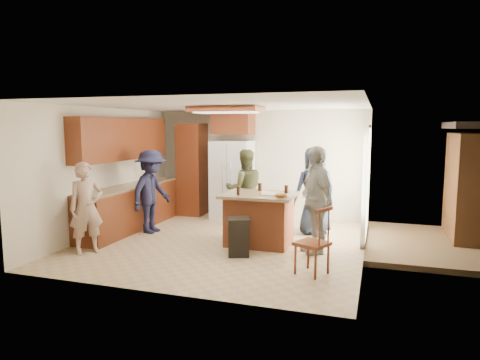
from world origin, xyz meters
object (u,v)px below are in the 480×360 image
(person_behind_left, at_px, (245,189))
(person_behind_right, at_px, (315,190))
(refrigerator, at_px, (232,180))
(kitchen_island, at_px, (259,219))
(person_side_right, at_px, (316,200))
(spindle_chair, at_px, (313,244))
(trash_bin, at_px, (239,236))
(person_front_left, at_px, (86,208))
(person_counter, at_px, (151,191))

(person_behind_left, bearing_deg, person_behind_right, 152.54)
(refrigerator, relative_size, kitchen_island, 1.41)
(person_side_right, bearing_deg, refrigerator, -165.69)
(person_behind_right, xyz_separation_m, kitchen_island, (-0.83, -1.12, -0.40))
(spindle_chair, bearing_deg, refrigerator, 125.74)
(refrigerator, bearing_deg, spindle_chair, -54.26)
(refrigerator, xyz_separation_m, trash_bin, (1.06, -2.76, -0.58))
(trash_bin, bearing_deg, person_front_left, -165.14)
(kitchen_island, bearing_deg, person_side_right, -10.48)
(person_behind_right, xyz_separation_m, person_counter, (-3.12, -0.94, -0.04))
(person_side_right, distance_m, kitchen_island, 1.14)
(person_front_left, relative_size, spindle_chair, 1.55)
(person_behind_right, bearing_deg, person_front_left, 6.02)
(person_side_right, height_order, refrigerator, person_side_right)
(person_front_left, distance_m, person_side_right, 3.85)
(kitchen_island, bearing_deg, person_behind_right, 53.37)
(person_counter, relative_size, trash_bin, 2.65)
(person_side_right, bearing_deg, kitchen_island, -131.86)
(refrigerator, bearing_deg, kitchen_island, -58.84)
(person_behind_right, xyz_separation_m, refrigerator, (-2.04, 0.88, 0.03))
(person_behind_left, distance_m, person_counter, 1.91)
(person_front_left, height_order, person_behind_left, person_behind_left)
(spindle_chair, bearing_deg, kitchen_island, 131.86)
(person_behind_right, relative_size, spindle_chair, 1.76)
(refrigerator, bearing_deg, person_behind_left, -56.78)
(kitchen_island, xyz_separation_m, spindle_chair, (1.17, -1.30, -0.02))
(person_behind_right, bearing_deg, kitchen_island, 23.05)
(person_counter, relative_size, kitchen_island, 1.31)
(person_counter, xyz_separation_m, spindle_chair, (3.46, -1.48, -0.38))
(trash_bin, distance_m, spindle_chair, 1.42)
(person_front_left, distance_m, spindle_chair, 3.80)
(person_behind_right, height_order, refrigerator, refrigerator)
(person_behind_left, relative_size, kitchen_island, 1.30)
(person_behind_left, bearing_deg, person_counter, 1.50)
(person_behind_left, height_order, trash_bin, person_behind_left)
(person_behind_left, distance_m, trash_bin, 2.00)
(spindle_chair, bearing_deg, person_side_right, 96.76)
(person_front_left, distance_m, person_behind_left, 3.22)
(person_side_right, height_order, person_counter, person_side_right)
(person_behind_right, height_order, spindle_chair, person_behind_right)
(person_front_left, xyz_separation_m, refrigerator, (1.41, 3.42, 0.13))
(person_behind_right, distance_m, person_counter, 3.26)
(refrigerator, xyz_separation_m, spindle_chair, (2.37, -3.30, -0.45))
(person_behind_right, xyz_separation_m, spindle_chair, (0.33, -2.42, -0.42))
(person_counter, distance_m, refrigerator, 2.12)
(kitchen_island, bearing_deg, refrigerator, 121.16)
(person_behind_right, xyz_separation_m, trash_bin, (-0.98, -1.88, -0.55))
(refrigerator, relative_size, spindle_chair, 1.81)
(person_behind_right, height_order, person_side_right, person_side_right)
(trash_bin, bearing_deg, refrigerator, 111.07)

